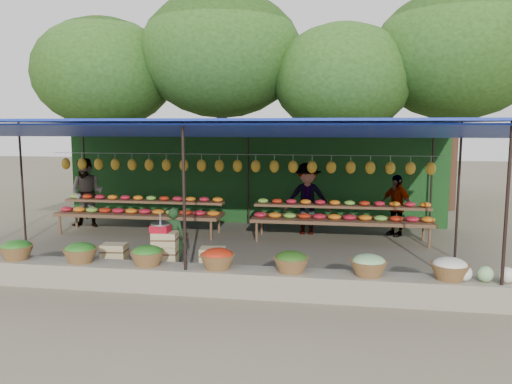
# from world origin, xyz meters

# --- Properties ---
(ground) EXTENTS (60.00, 60.00, 0.00)m
(ground) POSITION_xyz_m (0.00, 0.00, 0.00)
(ground) COLOR #625A48
(ground) RESTS_ON ground
(stone_curb) EXTENTS (10.60, 0.55, 0.40)m
(stone_curb) POSITION_xyz_m (0.00, -2.75, 0.20)
(stone_curb) COLOR gray
(stone_curb) RESTS_ON ground
(stall_canopy) EXTENTS (10.80, 6.60, 2.82)m
(stall_canopy) POSITION_xyz_m (0.00, 0.08, 2.67)
(stall_canopy) COLOR black
(stall_canopy) RESTS_ON ground
(produce_baskets) EXTENTS (8.98, 0.58, 0.34)m
(produce_baskets) POSITION_xyz_m (-0.10, -2.75, 0.56)
(produce_baskets) COLOR brown
(produce_baskets) RESTS_ON stone_curb
(netting_backdrop) EXTENTS (10.60, 0.06, 2.50)m
(netting_backdrop) POSITION_xyz_m (0.00, 3.15, 1.25)
(netting_backdrop) COLOR #204E1B
(netting_backdrop) RESTS_ON ground
(tree_row) EXTENTS (16.51, 5.50, 7.12)m
(tree_row) POSITION_xyz_m (0.50, 6.09, 4.70)
(tree_row) COLOR #3A2615
(tree_row) RESTS_ON ground
(fruit_table_left) EXTENTS (4.21, 0.95, 0.93)m
(fruit_table_left) POSITION_xyz_m (-2.49, 1.35, 0.61)
(fruit_table_left) COLOR #4E311F
(fruit_table_left) RESTS_ON ground
(fruit_table_right) EXTENTS (4.21, 0.95, 0.93)m
(fruit_table_right) POSITION_xyz_m (2.51, 1.35, 0.61)
(fruit_table_right) COLOR #4E311F
(fruit_table_right) RESTS_ON ground
(crate_counter) EXTENTS (2.38, 0.38, 0.77)m
(crate_counter) POSITION_xyz_m (-0.74, -1.85, 0.31)
(crate_counter) COLOR tan
(crate_counter) RESTS_ON ground
(weighing_scale) EXTENTS (0.36, 0.36, 0.38)m
(weighing_scale) POSITION_xyz_m (-0.79, -1.85, 0.86)
(weighing_scale) COLOR red
(weighing_scale) RESTS_ON crate_counter
(vendor_seated) EXTENTS (0.46, 0.32, 1.18)m
(vendor_seated) POSITION_xyz_m (-0.66, -1.50, 0.59)
(vendor_seated) COLOR #183618
(vendor_seated) RESTS_ON ground
(customer_left) EXTENTS (0.93, 0.74, 1.85)m
(customer_left) POSITION_xyz_m (-4.19, 1.86, 0.92)
(customer_left) COLOR slate
(customer_left) RESTS_ON ground
(customer_mid) EXTENTS (1.19, 0.71, 1.80)m
(customer_mid) POSITION_xyz_m (1.67, 1.95, 0.90)
(customer_mid) COLOR slate
(customer_mid) RESTS_ON ground
(customer_right) EXTENTS (0.90, 0.88, 1.52)m
(customer_right) POSITION_xyz_m (3.84, 2.12, 0.76)
(customer_right) COLOR slate
(customer_right) RESTS_ON ground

